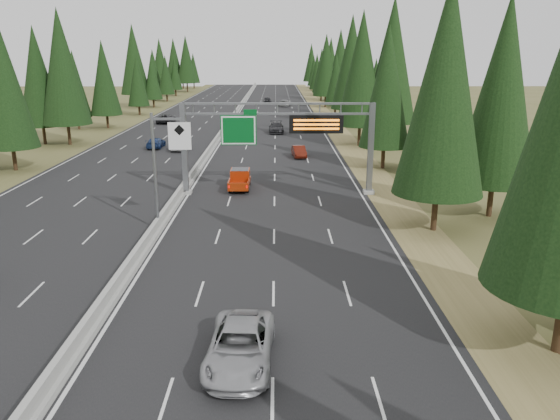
# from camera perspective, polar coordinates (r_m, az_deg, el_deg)

# --- Properties ---
(road) EXTENTS (32.00, 260.00, 0.08)m
(road) POSITION_cam_1_polar(r_m,az_deg,el_deg) (92.06, -5.55, 8.61)
(road) COLOR black
(road) RESTS_ON ground
(shoulder_right) EXTENTS (3.60, 260.00, 0.06)m
(shoulder_right) POSITION_cam_1_polar(r_m,az_deg,el_deg) (92.21, 5.66, 8.61)
(shoulder_right) COLOR olive
(shoulder_right) RESTS_ON ground
(shoulder_left) EXTENTS (3.60, 260.00, 0.06)m
(shoulder_left) POSITION_cam_1_polar(r_m,az_deg,el_deg) (95.30, -16.38, 8.28)
(shoulder_left) COLOR brown
(shoulder_left) RESTS_ON ground
(median_barrier) EXTENTS (0.70, 260.00, 0.85)m
(median_barrier) POSITION_cam_1_polar(r_m,az_deg,el_deg) (92.02, -5.55, 8.84)
(median_barrier) COLOR gray
(median_barrier) RESTS_ON road
(sign_gantry) EXTENTS (16.75, 0.98, 7.80)m
(sign_gantry) POSITION_cam_1_polar(r_m,az_deg,el_deg) (46.30, 0.55, 7.92)
(sign_gantry) COLOR slate
(sign_gantry) RESTS_ON road
(hov_sign_pole) EXTENTS (2.80, 0.50, 8.00)m
(hov_sign_pole) POSITION_cam_1_polar(r_m,az_deg,el_deg) (37.37, -12.12, 4.77)
(hov_sign_pole) COLOR slate
(hov_sign_pole) RESTS_ON road
(tree_row_right) EXTENTS (11.81, 237.75, 18.88)m
(tree_row_right) POSITION_cam_1_polar(r_m,az_deg,el_deg) (86.37, 9.01, 14.02)
(tree_row_right) COLOR black
(tree_row_right) RESTS_ON ground
(tree_row_left) EXTENTS (11.87, 237.44, 18.48)m
(tree_row_left) POSITION_cam_1_polar(r_m,az_deg,el_deg) (78.55, -23.71, 12.74)
(tree_row_left) COLOR black
(tree_row_left) RESTS_ON ground
(silver_minivan) EXTENTS (2.75, 5.55, 1.51)m
(silver_minivan) POSITION_cam_1_polar(r_m,az_deg,el_deg) (21.93, -4.19, -13.99)
(silver_minivan) COLOR #9D9DA1
(silver_minivan) RESTS_ON road
(red_pickup) EXTENTS (1.78, 4.99, 1.63)m
(red_pickup) POSITION_cam_1_polar(r_m,az_deg,el_deg) (49.57, -4.21, 3.38)
(red_pickup) COLOR black
(red_pickup) RESTS_ON road
(car_ahead_green) EXTENTS (1.58, 3.82, 1.29)m
(car_ahead_green) POSITION_cam_1_polar(r_m,az_deg,el_deg) (79.61, -3.99, 7.99)
(car_ahead_green) COLOR #12521E
(car_ahead_green) RESTS_ON road
(car_ahead_dkred) EXTENTS (1.76, 4.11, 1.32)m
(car_ahead_dkred) POSITION_cam_1_polar(r_m,az_deg,el_deg) (64.44, 2.00, 6.13)
(car_ahead_dkred) COLOR #55160C
(car_ahead_dkred) RESTS_ON road
(car_ahead_dkgrey) EXTENTS (2.31, 5.49, 1.58)m
(car_ahead_dkgrey) POSITION_cam_1_polar(r_m,az_deg,el_deg) (84.79, -0.39, 8.61)
(car_ahead_dkgrey) COLOR black
(car_ahead_dkgrey) RESTS_ON road
(car_ahead_white) EXTENTS (2.91, 5.40, 1.44)m
(car_ahead_white) POSITION_cam_1_polar(r_m,az_deg,el_deg) (128.39, 0.49, 11.10)
(car_ahead_white) COLOR #B8B8B8
(car_ahead_white) RESTS_ON road
(car_ahead_far) EXTENTS (2.15, 4.60, 1.52)m
(car_ahead_far) POSITION_cam_1_polar(r_m,az_deg,el_deg) (136.55, -1.32, 11.41)
(car_ahead_far) COLOR black
(car_ahead_far) RESTS_ON road
(car_onc_blue) EXTENTS (1.87, 4.52, 1.31)m
(car_onc_blue) POSITION_cam_1_polar(r_m,az_deg,el_deg) (72.68, -12.85, 6.87)
(car_onc_blue) COLOR navy
(car_onc_blue) RESTS_ON road
(car_onc_white) EXTENTS (2.12, 4.88, 1.64)m
(car_onc_white) POSITION_cam_1_polar(r_m,az_deg,el_deg) (70.38, -10.38, 6.85)
(car_onc_white) COLOR white
(car_onc_white) RESTS_ON road
(car_onc_far) EXTENTS (2.72, 5.67, 1.56)m
(car_onc_far) POSITION_cam_1_polar(r_m,az_deg,el_deg) (99.03, -11.81, 9.34)
(car_onc_far) COLOR black
(car_onc_far) RESTS_ON road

